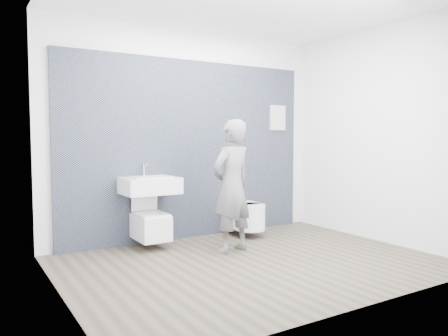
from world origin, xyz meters
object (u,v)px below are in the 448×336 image
washbasin (150,185)px  toilet_rounded (246,216)px  toilet_square (150,225)px  visitor (232,186)px

washbasin → toilet_rounded: bearing=-3.3°
toilet_square → toilet_rounded: (1.38, -0.08, -0.01)m
toilet_square → toilet_rounded: toilet_square is taller
toilet_rounded → visitor: size_ratio=0.42×
washbasin → toilet_rounded: (1.38, -0.08, -0.50)m
toilet_square → toilet_rounded: 1.38m
washbasin → toilet_square: washbasin is taller
washbasin → toilet_rounded: size_ratio=1.02×
washbasin → visitor: bearing=-42.1°
toilet_square → washbasin: bearing=90.0°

